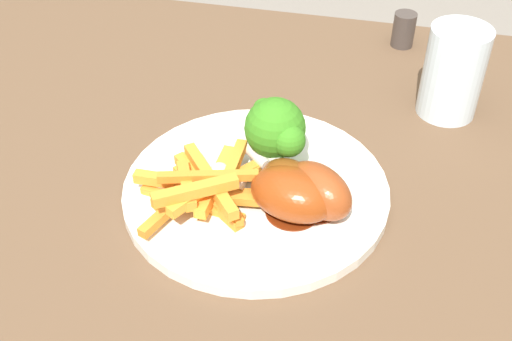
# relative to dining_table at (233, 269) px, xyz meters

# --- Properties ---
(dining_table) EXTENTS (1.13, 0.84, 0.71)m
(dining_table) POSITION_rel_dining_table_xyz_m (0.00, 0.00, 0.00)
(dining_table) COLOR brown
(dining_table) RESTS_ON ground_plane
(dinner_plate) EXTENTS (0.27, 0.27, 0.01)m
(dinner_plate) POSITION_rel_dining_table_xyz_m (0.02, 0.02, 0.10)
(dinner_plate) COLOR white
(dinner_plate) RESTS_ON dining_table
(broccoli_floret_front) EXTENTS (0.06, 0.06, 0.08)m
(broccoli_floret_front) POSITION_rel_dining_table_xyz_m (0.03, 0.06, 0.15)
(broccoli_floret_front) COLOR #86BB56
(broccoli_floret_front) RESTS_ON dinner_plate
(carrot_fries_pile) EXTENTS (0.16, 0.13, 0.04)m
(carrot_fries_pile) POSITION_rel_dining_table_xyz_m (-0.02, -0.01, 0.13)
(carrot_fries_pile) COLOR orange
(carrot_fries_pile) RESTS_ON dinner_plate
(chicken_drumstick_near) EXTENTS (0.13, 0.08, 0.05)m
(chicken_drumstick_near) POSITION_rel_dining_table_xyz_m (0.06, -0.01, 0.13)
(chicken_drumstick_near) COLOR #5F1F09
(chicken_drumstick_near) RESTS_ON dinner_plate
(chicken_drumstick_far) EXTENTS (0.12, 0.10, 0.05)m
(chicken_drumstick_far) POSITION_rel_dining_table_xyz_m (0.08, 0.00, 0.13)
(chicken_drumstick_far) COLOR #63230E
(chicken_drumstick_far) RESTS_ON dinner_plate
(chicken_drumstick_extra) EXTENTS (0.12, 0.11, 0.04)m
(chicken_drumstick_extra) POSITION_rel_dining_table_xyz_m (0.06, 0.00, 0.13)
(chicken_drumstick_extra) COLOR #52200A
(chicken_drumstick_extra) RESTS_ON dinner_plate
(water_glass) EXTENTS (0.07, 0.07, 0.11)m
(water_glass) POSITION_rel_dining_table_xyz_m (0.21, 0.21, 0.15)
(water_glass) COLOR silver
(water_glass) RESTS_ON dining_table
(pepper_shaker) EXTENTS (0.03, 0.03, 0.05)m
(pepper_shaker) POSITION_rel_dining_table_xyz_m (0.15, 0.36, 0.12)
(pepper_shaker) COLOR #423833
(pepper_shaker) RESTS_ON dining_table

